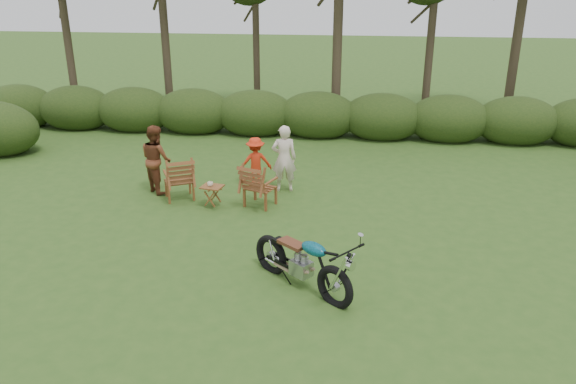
# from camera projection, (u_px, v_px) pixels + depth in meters

# --- Properties ---
(ground) EXTENTS (80.00, 80.00, 0.00)m
(ground) POSITION_uv_depth(u_px,v_px,m) (278.00, 277.00, 9.50)
(ground) COLOR #2C4E1A
(ground) RESTS_ON ground
(tree_line) EXTENTS (22.52, 11.62, 8.14)m
(tree_line) POSITION_uv_depth(u_px,v_px,m) (338.00, 8.00, 17.05)
(tree_line) COLOR #362A1D
(tree_line) RESTS_ON ground
(motorcycle) EXTENTS (2.08, 1.91, 1.17)m
(motorcycle) POSITION_uv_depth(u_px,v_px,m) (301.00, 286.00, 9.22)
(motorcycle) COLOR #0B809A
(motorcycle) RESTS_ON ground
(lawn_chair_right) EXTENTS (0.88, 0.88, 0.99)m
(lawn_chair_right) POSITION_uv_depth(u_px,v_px,m) (260.00, 205.00, 12.42)
(lawn_chair_right) COLOR brown
(lawn_chair_right) RESTS_ON ground
(lawn_chair_left) EXTENTS (0.93, 0.93, 1.01)m
(lawn_chair_left) POSITION_uv_depth(u_px,v_px,m) (180.00, 198.00, 12.80)
(lawn_chair_left) COLOR brown
(lawn_chair_left) RESTS_ON ground
(side_table) EXTENTS (0.54, 0.48, 0.48)m
(side_table) POSITION_uv_depth(u_px,v_px,m) (213.00, 196.00, 12.27)
(side_table) COLOR #592D16
(side_table) RESTS_ON ground
(cup) EXTENTS (0.16, 0.16, 0.10)m
(cup) POSITION_uv_depth(u_px,v_px,m) (210.00, 184.00, 12.16)
(cup) COLOR #F0E4C6
(cup) RESTS_ON side_table
(adult_a) EXTENTS (0.63, 0.47, 1.58)m
(adult_a) POSITION_uv_depth(u_px,v_px,m) (284.00, 190.00, 13.28)
(adult_a) COLOR beige
(adult_a) RESTS_ON ground
(adult_b) EXTENTS (0.97, 0.97, 1.59)m
(adult_b) POSITION_uv_depth(u_px,v_px,m) (159.00, 191.00, 13.25)
(adult_b) COLOR brown
(adult_b) RESTS_ON ground
(child) EXTENTS (0.87, 0.65, 1.20)m
(child) POSITION_uv_depth(u_px,v_px,m) (256.00, 185.00, 13.59)
(child) COLOR red
(child) RESTS_ON ground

